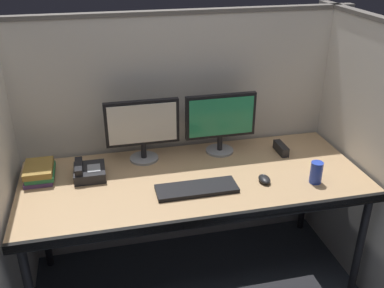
% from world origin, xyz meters
% --- Properties ---
extents(cubicle_partition_rear, '(2.21, 0.06, 1.57)m').
position_xyz_m(cubicle_partition_rear, '(0.00, 0.74, 0.79)').
color(cubicle_partition_rear, beige).
rests_on(cubicle_partition_rear, ground).
extents(cubicle_partition_left, '(0.06, 1.41, 1.57)m').
position_xyz_m(cubicle_partition_left, '(-0.99, 0.20, 0.79)').
color(cubicle_partition_left, beige).
rests_on(cubicle_partition_left, ground).
extents(cubicle_partition_right, '(0.06, 1.41, 1.57)m').
position_xyz_m(cubicle_partition_right, '(0.99, 0.20, 0.79)').
color(cubicle_partition_right, beige).
rests_on(cubicle_partition_right, ground).
extents(desk, '(1.90, 0.80, 0.74)m').
position_xyz_m(desk, '(0.00, 0.29, 0.69)').
color(desk, tan).
rests_on(desk, ground).
extents(monitor_left, '(0.43, 0.17, 0.37)m').
position_xyz_m(monitor_left, '(-0.24, 0.57, 0.96)').
color(monitor_left, gray).
rests_on(monitor_left, desk).
extents(monitor_right, '(0.43, 0.17, 0.37)m').
position_xyz_m(monitor_right, '(0.23, 0.57, 0.96)').
color(monitor_right, gray).
rests_on(monitor_right, desk).
extents(keyboard_main, '(0.43, 0.15, 0.02)m').
position_xyz_m(keyboard_main, '(-0.02, 0.16, 0.75)').
color(keyboard_main, black).
rests_on(keyboard_main, desk).
extents(computer_mouse, '(0.06, 0.10, 0.04)m').
position_xyz_m(computer_mouse, '(0.36, 0.16, 0.76)').
color(computer_mouse, black).
rests_on(computer_mouse, desk).
extents(desk_phone, '(0.17, 0.19, 0.09)m').
position_xyz_m(desk_phone, '(-0.57, 0.43, 0.77)').
color(desk_phone, black).
rests_on(desk_phone, desk).
extents(soda_can, '(0.07, 0.07, 0.12)m').
position_xyz_m(soda_can, '(0.63, 0.10, 0.80)').
color(soda_can, '#263FB2').
rests_on(soda_can, desk).
extents(red_stapler, '(0.04, 0.15, 0.06)m').
position_xyz_m(red_stapler, '(0.59, 0.47, 0.77)').
color(red_stapler, black).
rests_on(red_stapler, desk).
extents(book_stack, '(0.16, 0.21, 0.08)m').
position_xyz_m(book_stack, '(-0.83, 0.47, 0.78)').
color(book_stack, '#4C3366').
rests_on(book_stack, desk).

